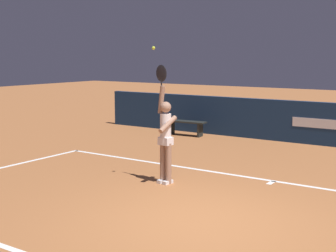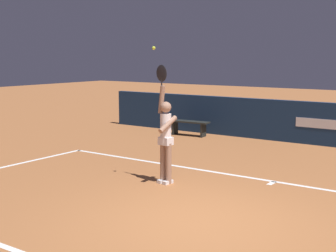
{
  "view_description": "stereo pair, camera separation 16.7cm",
  "coord_description": "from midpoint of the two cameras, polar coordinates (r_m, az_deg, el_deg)",
  "views": [
    {
      "loc": [
        3.56,
        -6.33,
        2.6
      ],
      "look_at": [
        -1.67,
        1.44,
        1.21
      ],
      "focal_mm": 51.03,
      "sensor_mm": 36.0,
      "label": 1
    },
    {
      "loc": [
        3.7,
        -6.24,
        2.6
      ],
      "look_at": [
        -1.67,
        1.44,
        1.21
      ],
      "focal_mm": 51.03,
      "sensor_mm": 36.0,
      "label": 2
    }
  ],
  "objects": [
    {
      "name": "courtside_bench_near",
      "position": [
        15.51,
        1.81,
        0.18
      ],
      "size": [
        1.4,
        0.46,
        0.48
      ],
      "color": "black",
      "rests_on": "ground"
    },
    {
      "name": "ground_plane",
      "position": [
        7.71,
        3.76,
        -11.27
      ],
      "size": [
        60.0,
        60.0,
        0.0
      ],
      "primitive_type": "plane",
      "color": "#A16035"
    },
    {
      "name": "court_lines",
      "position": [
        7.93,
        4.75,
        -10.7
      ],
      "size": [
        11.54,
        5.45,
        0.0
      ],
      "color": "white",
      "rests_on": "ground"
    },
    {
      "name": "back_wall",
      "position": [
        14.38,
        19.0,
        0.13
      ],
      "size": [
        16.22,
        0.18,
        1.26
      ],
      "color": "#142B4E",
      "rests_on": "ground"
    },
    {
      "name": "tennis_ball",
      "position": [
        9.6,
        -2.25,
        9.29
      ],
      "size": [
        0.07,
        0.07,
        0.07
      ],
      "color": "#C5E037"
    },
    {
      "name": "tennis_player",
      "position": [
        9.65,
        -0.82,
        -1.07
      ],
      "size": [
        0.45,
        0.5,
        2.42
      ],
      "color": "#9F755E",
      "rests_on": "ground"
    }
  ]
}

